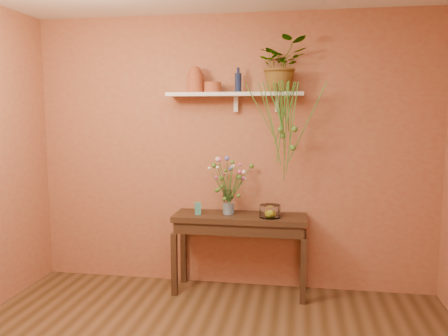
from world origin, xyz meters
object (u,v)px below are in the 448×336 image
(terracotta_jug, at_px, (195,80))
(spider_plant, at_px, (281,65))
(glass_vase, at_px, (229,204))
(glass_bowl, at_px, (270,212))
(sideboard, at_px, (240,226))
(bouquet, at_px, (228,175))
(blue_bottle, at_px, (238,82))

(terracotta_jug, height_order, spider_plant, spider_plant)
(spider_plant, xyz_separation_m, glass_vase, (-0.48, -0.06, -1.32))
(terracotta_jug, xyz_separation_m, glass_bowl, (0.74, -0.13, -1.23))
(spider_plant, relative_size, glass_bowl, 2.54)
(sideboard, bearing_deg, glass_vase, 171.61)
(spider_plant, bearing_deg, terracotta_jug, -179.92)
(spider_plant, height_order, bouquet, spider_plant)
(glass_vase, bearing_deg, terracotta_jug, 169.88)
(terracotta_jug, bearing_deg, spider_plant, 0.08)
(terracotta_jug, relative_size, glass_vase, 1.07)
(terracotta_jug, height_order, blue_bottle, terracotta_jug)
(terracotta_jug, height_order, glass_vase, terracotta_jug)
(blue_bottle, xyz_separation_m, bouquet, (-0.08, -0.10, -0.88))
(terracotta_jug, bearing_deg, bouquet, -11.17)
(glass_vase, height_order, glass_bowl, glass_vase)
(sideboard, xyz_separation_m, glass_vase, (-0.11, 0.02, 0.21))
(spider_plant, xyz_separation_m, glass_bowl, (-0.08, -0.13, -1.36))
(terracotta_jug, distance_m, bouquet, 0.97)
(terracotta_jug, bearing_deg, blue_bottle, 4.53)
(glass_bowl, bearing_deg, glass_vase, 169.83)
(terracotta_jug, relative_size, glass_bowl, 1.28)
(terracotta_jug, relative_size, blue_bottle, 1.07)
(spider_plant, bearing_deg, blue_bottle, 175.58)
(blue_bottle, xyz_separation_m, spider_plant, (0.41, -0.03, 0.15))
(glass_vase, bearing_deg, blue_bottle, 50.26)
(bouquet, bearing_deg, blue_bottle, 51.06)
(glass_bowl, bearing_deg, terracotta_jug, 169.85)
(blue_bottle, height_order, glass_bowl, blue_bottle)
(spider_plant, distance_m, glass_bowl, 1.37)
(terracotta_jug, bearing_deg, glass_vase, -10.12)
(glass_vase, relative_size, glass_bowl, 1.20)
(sideboard, relative_size, blue_bottle, 5.43)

